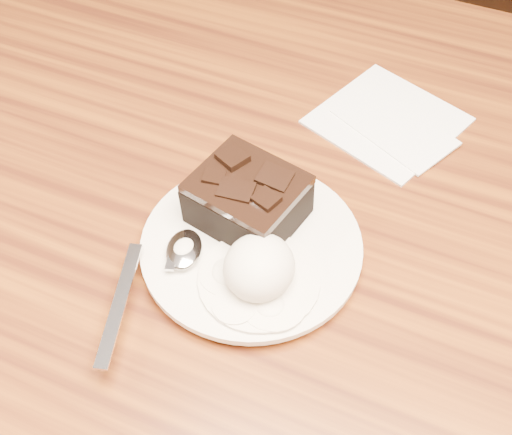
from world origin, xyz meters
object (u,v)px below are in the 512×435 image
at_px(dining_table, 311,388).
at_px(spoon, 184,251).
at_px(ice_cream_scoop, 259,267).
at_px(plate, 251,248).
at_px(brownie, 248,202).
at_px(napkin, 388,120).

distance_m(dining_table, spoon, 0.42).
xyz_separation_m(dining_table, ice_cream_scoop, (-0.03, -0.11, 0.41)).
height_order(plate, spoon, spoon).
xyz_separation_m(plate, brownie, (-0.02, 0.03, 0.03)).
bearing_deg(napkin, ice_cream_scoop, -98.77).
bearing_deg(plate, brownie, 120.15).
height_order(dining_table, brownie, brownie).
distance_m(plate, napkin, 0.23).
height_order(dining_table, napkin, napkin).
bearing_deg(dining_table, plate, -126.76).
bearing_deg(brownie, dining_table, 34.32).
relative_size(dining_table, brownie, 13.42).
relative_size(plate, ice_cream_scoop, 3.13).
height_order(plate, brownie, brownie).
bearing_deg(ice_cream_scoop, spoon, -179.83).
relative_size(brownie, spoon, 0.51).
distance_m(spoon, napkin, 0.28).
height_order(brownie, spoon, brownie).
distance_m(dining_table, plate, 0.39).
distance_m(ice_cream_scoop, napkin, 0.26).
bearing_deg(ice_cream_scoop, brownie, 121.87).
relative_size(brownie, ice_cream_scoop, 1.44).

